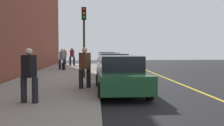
% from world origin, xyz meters
% --- Properties ---
extents(ground_plane, '(56.00, 56.00, 0.00)m').
position_xyz_m(ground_plane, '(0.00, 0.00, 0.00)').
color(ground_plane, black).
extents(sidewalk, '(28.00, 4.60, 0.15)m').
position_xyz_m(sidewalk, '(0.00, -3.30, 0.07)').
color(sidewalk, gray).
rests_on(sidewalk, ground).
extents(lane_stripe_centre, '(28.00, 0.14, 0.01)m').
position_xyz_m(lane_stripe_centre, '(0.00, 3.20, 0.00)').
color(lane_stripe_centre, gold).
rests_on(lane_stripe_centre, ground).
extents(parked_car_charcoal, '(4.34, 2.00, 1.51)m').
position_xyz_m(parked_car_charcoal, '(-11.56, 0.01, 0.76)').
color(parked_car_charcoal, black).
rests_on(parked_car_charcoal, ground).
extents(parked_car_red, '(4.36, 1.92, 1.51)m').
position_xyz_m(parked_car_red, '(-5.35, 0.00, 0.76)').
color(parked_car_red, black).
rests_on(parked_car_red, ground).
extents(parked_car_white, '(4.59, 2.03, 1.51)m').
position_xyz_m(parked_car_white, '(0.19, -0.07, 0.76)').
color(parked_car_white, black).
rests_on(parked_car_white, ground).
extents(parked_car_green, '(4.66, 1.98, 1.51)m').
position_xyz_m(parked_car_green, '(5.73, -0.15, 0.76)').
color(parked_car_green, black).
rests_on(parked_car_green, ground).
extents(pedestrian_burgundy_coat, '(0.54, 0.60, 1.84)m').
position_xyz_m(pedestrian_burgundy_coat, '(-10.70, -3.55, 1.13)').
color(pedestrian_burgundy_coat, black).
rests_on(pedestrian_burgundy_coat, sidewalk).
extents(pedestrian_grey_coat, '(0.51, 0.55, 1.68)m').
position_xyz_m(pedestrian_grey_coat, '(-5.29, -3.89, 1.05)').
color(pedestrian_grey_coat, black).
rests_on(pedestrian_grey_coat, sidewalk).
extents(pedestrian_black_coat, '(0.50, 0.54, 1.66)m').
position_xyz_m(pedestrian_black_coat, '(8.16, -3.14, 1.04)').
color(pedestrian_black_coat, black).
rests_on(pedestrian_black_coat, sidewalk).
extents(pedestrian_brown_coat, '(0.54, 0.51, 1.71)m').
position_xyz_m(pedestrian_brown_coat, '(5.23, -1.59, 1.06)').
color(pedestrian_brown_coat, black).
rests_on(pedestrian_brown_coat, sidewalk).
extents(pedestrian_tan_coat, '(0.55, 0.52, 1.70)m').
position_xyz_m(pedestrian_tan_coat, '(-12.48, -4.54, 1.06)').
color(pedestrian_tan_coat, black).
rests_on(pedestrian_tan_coat, sidewalk).
extents(traffic_light_pole, '(0.35, 0.26, 4.01)m').
position_xyz_m(traffic_light_pole, '(1.15, -1.80, 2.89)').
color(traffic_light_pole, '#2D2D19').
rests_on(traffic_light_pole, sidewalk).
extents(rolling_suitcase, '(0.34, 0.22, 0.92)m').
position_xyz_m(rolling_suitcase, '(-4.85, -3.71, 0.43)').
color(rolling_suitcase, black).
rests_on(rolling_suitcase, sidewalk).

